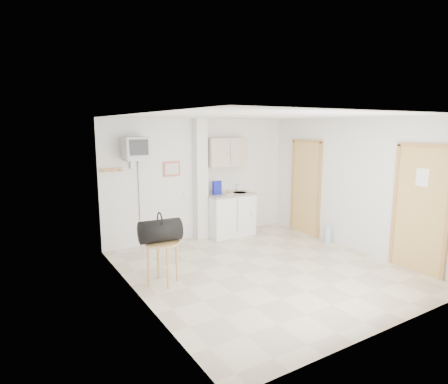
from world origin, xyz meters
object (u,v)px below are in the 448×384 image
round_table (162,248)px  water_bottle (328,235)px  crt_television (135,149)px  duffel_bag (160,231)px

round_table → water_bottle: size_ratio=1.73×
water_bottle → crt_television: bearing=155.6°
duffel_bag → water_bottle: 3.72m
round_table → water_bottle: (3.63, 0.14, -0.38)m
crt_television → water_bottle: 4.16m
crt_television → round_table: crt_television is taller
crt_television → duffel_bag: 2.03m
crt_television → water_bottle: size_ratio=5.66×
crt_television → round_table: bearing=-96.8°
round_table → duffel_bag: bearing=176.7°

